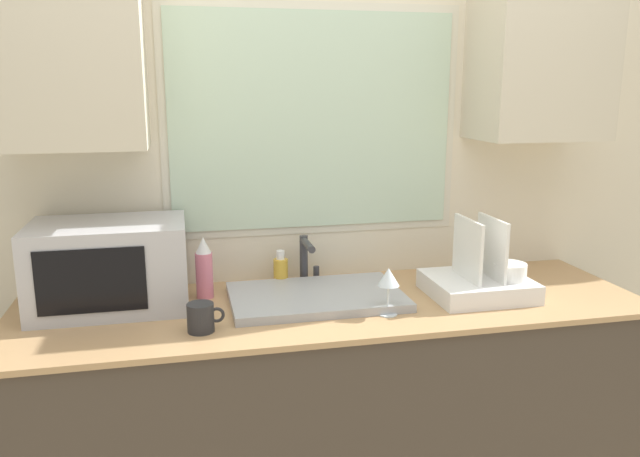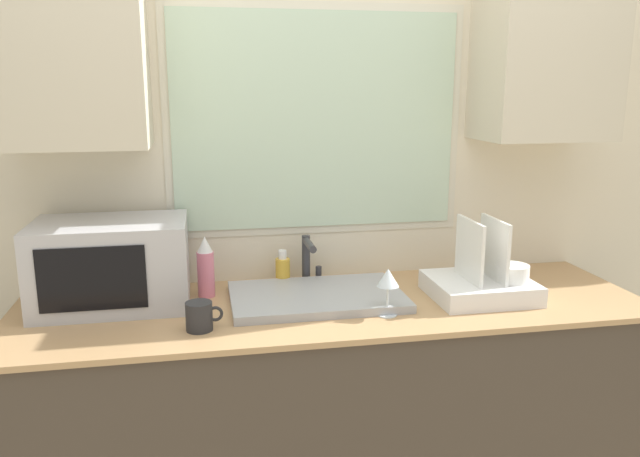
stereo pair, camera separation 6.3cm
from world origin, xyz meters
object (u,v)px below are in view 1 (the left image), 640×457
faucet (306,256)px  soap_bottle (281,270)px  dish_rack (481,281)px  wine_glass (388,279)px  mug_near_sink (201,318)px  spray_bottle (204,269)px  microwave (110,265)px

faucet → soap_bottle: 0.11m
dish_rack → wine_glass: (-0.39, -0.11, 0.07)m
dish_rack → mug_near_sink: 1.02m
dish_rack → soap_bottle: bearing=157.3°
spray_bottle → soap_bottle: 0.31m
soap_bottle → wine_glass: size_ratio=0.84×
microwave → soap_bottle: bearing=10.9°
soap_bottle → mug_near_sink: bearing=-127.6°
microwave → wine_glass: bearing=-17.1°
faucet → spray_bottle: size_ratio=0.83×
faucet → soap_bottle: faucet is taller
faucet → spray_bottle: bearing=-169.3°
microwave → mug_near_sink: 0.43m
faucet → dish_rack: size_ratio=0.52×
faucet → mug_near_sink: (-0.42, -0.40, -0.07)m
wine_glass → faucet: bearing=117.3°
faucet → wine_glass: bearing=-62.7°
microwave → mug_near_sink: microwave is taller
faucet → spray_bottle: spray_bottle is taller
mug_near_sink → microwave: bearing=135.0°
microwave → mug_near_sink: size_ratio=4.40×
mug_near_sink → wine_glass: size_ratio=0.72×
spray_bottle → wine_glass: bearing=-27.9°
faucet → spray_bottle: (-0.39, -0.07, -0.00)m
microwave → faucet: bearing=8.5°
dish_rack → spray_bottle: 1.01m
microwave → spray_bottle: microwave is taller
dish_rack → mug_near_sink: bearing=-173.0°
microwave → spray_bottle: (0.32, 0.03, -0.04)m
dish_rack → spray_bottle: dish_rack is taller
dish_rack → mug_near_sink: (-1.01, -0.12, -0.01)m
faucet → soap_bottle: size_ratio=1.37×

